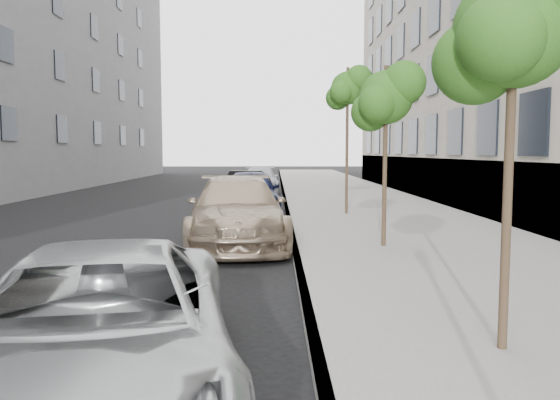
{
  "coord_description": "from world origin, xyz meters",
  "views": [
    {
      "loc": [
        0.72,
        -4.25,
        2.28
      ],
      "look_at": [
        0.81,
        4.46,
        1.5
      ],
      "focal_mm": 35.0,
      "sensor_mm": 36.0,
      "label": 1
    }
  ],
  "objects_px": {
    "minivan": "(97,332)",
    "tree_mid": "(387,98)",
    "tree_far": "(348,89)",
    "suv": "(237,211)",
    "sedan_blue": "(251,192)",
    "sedan_black": "(245,186)",
    "sedan_rear": "(260,180)",
    "tree_near": "(516,29)"
  },
  "relations": [
    {
      "from": "tree_near",
      "to": "suv",
      "type": "relative_size",
      "value": 0.74
    },
    {
      "from": "suv",
      "to": "sedan_rear",
      "type": "xyz_separation_m",
      "value": [
        0.11,
        16.58,
        -0.11
      ]
    },
    {
      "from": "sedan_black",
      "to": "sedan_rear",
      "type": "bearing_deg",
      "value": 89.71
    },
    {
      "from": "minivan",
      "to": "tree_far",
      "type": "bearing_deg",
      "value": 64.42
    },
    {
      "from": "tree_near",
      "to": "sedan_black",
      "type": "bearing_deg",
      "value": 101.47
    },
    {
      "from": "tree_mid",
      "to": "suv",
      "type": "distance_m",
      "value": 4.46
    },
    {
      "from": "sedan_black",
      "to": "sedan_rear",
      "type": "xyz_separation_m",
      "value": [
        0.52,
        5.17,
        0.01
      ]
    },
    {
      "from": "minivan",
      "to": "suv",
      "type": "bearing_deg",
      "value": 76.34
    },
    {
      "from": "suv",
      "to": "sedan_rear",
      "type": "height_order",
      "value": "suv"
    },
    {
      "from": "suv",
      "to": "sedan_black",
      "type": "relative_size",
      "value": 1.34
    },
    {
      "from": "tree_mid",
      "to": "tree_far",
      "type": "distance_m",
      "value": 6.57
    },
    {
      "from": "sedan_black",
      "to": "tree_mid",
      "type": "bearing_deg",
      "value": -67.38
    },
    {
      "from": "minivan",
      "to": "sedan_rear",
      "type": "bearing_deg",
      "value": 78.81
    },
    {
      "from": "minivan",
      "to": "suv",
      "type": "relative_size",
      "value": 0.9
    },
    {
      "from": "suv",
      "to": "sedan_rear",
      "type": "distance_m",
      "value": 16.58
    },
    {
      "from": "tree_mid",
      "to": "sedan_black",
      "type": "distance_m",
      "value": 13.33
    },
    {
      "from": "tree_mid",
      "to": "minivan",
      "type": "height_order",
      "value": "tree_mid"
    },
    {
      "from": "minivan",
      "to": "sedan_blue",
      "type": "xyz_separation_m",
      "value": [
        0.71,
        14.93,
        0.11
      ]
    },
    {
      "from": "minivan",
      "to": "sedan_blue",
      "type": "bearing_deg",
      "value": 77.75
    },
    {
      "from": "tree_near",
      "to": "sedan_blue",
      "type": "bearing_deg",
      "value": 103.61
    },
    {
      "from": "tree_far",
      "to": "minivan",
      "type": "relative_size",
      "value": 0.98
    },
    {
      "from": "tree_far",
      "to": "minivan",
      "type": "xyz_separation_m",
      "value": [
        -4.06,
        -14.11,
        -3.69
      ]
    },
    {
      "from": "sedan_blue",
      "to": "sedan_rear",
      "type": "xyz_separation_m",
      "value": [
        0.02,
        10.29,
        -0.11
      ]
    },
    {
      "from": "minivan",
      "to": "sedan_black",
      "type": "height_order",
      "value": "minivan"
    },
    {
      "from": "tree_far",
      "to": "suv",
      "type": "xyz_separation_m",
      "value": [
        -3.43,
        -5.46,
        -3.58
      ]
    },
    {
      "from": "tree_mid",
      "to": "sedan_rear",
      "type": "height_order",
      "value": "tree_mid"
    },
    {
      "from": "minivan",
      "to": "sedan_black",
      "type": "distance_m",
      "value": 20.06
    },
    {
      "from": "tree_mid",
      "to": "minivan",
      "type": "relative_size",
      "value": 0.8
    },
    {
      "from": "sedan_blue",
      "to": "sedan_black",
      "type": "distance_m",
      "value": 5.15
    },
    {
      "from": "tree_mid",
      "to": "sedan_blue",
      "type": "bearing_deg",
      "value": 114.56
    },
    {
      "from": "tree_near",
      "to": "sedan_blue",
      "type": "height_order",
      "value": "tree_near"
    },
    {
      "from": "suv",
      "to": "sedan_black",
      "type": "bearing_deg",
      "value": 87.4
    },
    {
      "from": "suv",
      "to": "sedan_black",
      "type": "height_order",
      "value": "suv"
    },
    {
      "from": "suv",
      "to": "tree_mid",
      "type": "bearing_deg",
      "value": -21.45
    },
    {
      "from": "sedan_blue",
      "to": "sedan_black",
      "type": "bearing_deg",
      "value": 92.29
    },
    {
      "from": "sedan_blue",
      "to": "sedan_rear",
      "type": "height_order",
      "value": "sedan_blue"
    },
    {
      "from": "sedan_black",
      "to": "suv",
      "type": "bearing_deg",
      "value": -82.48
    },
    {
      "from": "minivan",
      "to": "tree_mid",
      "type": "bearing_deg",
      "value": 52.38
    },
    {
      "from": "sedan_rear",
      "to": "minivan",
      "type": "bearing_deg",
      "value": -92.88
    },
    {
      "from": "suv",
      "to": "tree_far",
      "type": "bearing_deg",
      "value": 53.18
    },
    {
      "from": "tree_mid",
      "to": "sedan_blue",
      "type": "xyz_separation_m",
      "value": [
        -3.35,
        7.33,
        -2.65
      ]
    },
    {
      "from": "tree_mid",
      "to": "suv",
      "type": "height_order",
      "value": "tree_mid"
    }
  ]
}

